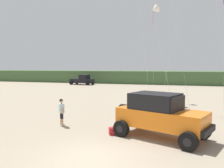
% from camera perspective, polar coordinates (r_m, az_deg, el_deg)
% --- Properties ---
extents(ground_plane, '(220.00, 220.00, 0.00)m').
position_cam_1_polar(ground_plane, '(9.88, -4.97, -17.25)').
color(ground_plane, gray).
extents(dune_ridge, '(90.00, 9.28, 2.61)m').
position_cam_1_polar(dune_ridge, '(51.73, 6.70, 1.74)').
color(dune_ridge, '#426038').
rests_on(dune_ridge, ground_plane).
extents(jeep, '(4.99, 3.73, 2.26)m').
position_cam_1_polar(jeep, '(12.19, 11.63, -7.26)').
color(jeep, orange).
rests_on(jeep, ground_plane).
extents(person_watching, '(0.47, 0.49, 1.67)m').
position_cam_1_polar(person_watching, '(14.62, -12.18, -6.38)').
color(person_watching, tan).
rests_on(person_watching, ground_plane).
extents(cooler_box, '(0.66, 0.57, 0.38)m').
position_cam_1_polar(cooler_box, '(12.71, 0.57, -11.37)').
color(cooler_box, '#B21E23').
rests_on(cooler_box, ground_plane).
extents(distant_pickup, '(4.80, 2.89, 1.98)m').
position_cam_1_polar(distant_pickup, '(46.57, -7.18, 1.00)').
color(distant_pickup, black).
rests_on(distant_pickup, ground_plane).
extents(kite_yellow_diamond, '(1.22, 3.22, 10.07)m').
position_cam_1_polar(kite_yellow_diamond, '(26.06, 10.35, 17.40)').
color(kite_yellow_diamond, white).
rests_on(kite_yellow_diamond, ground_plane).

